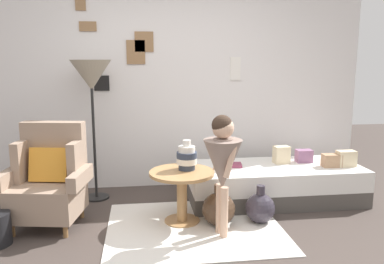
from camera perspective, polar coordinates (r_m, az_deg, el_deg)
ground_plane at (r=3.23m, az=-0.43°, el=-18.20°), size 12.00×12.00×0.00m
gallery_wall at (r=4.79m, az=-3.42°, el=7.45°), size 4.80×0.12×2.60m
rug at (r=3.77m, az=0.35°, el=-13.77°), size 1.62×1.35×0.01m
armchair at (r=3.95m, az=-20.18°, el=-6.58°), size 0.83×0.68×0.97m
daybed at (r=4.48m, az=11.95°, el=-7.33°), size 1.90×0.80×0.40m
pillow_head at (r=4.61m, az=21.66°, el=-3.64°), size 0.20×0.12×0.17m
pillow_mid at (r=4.54m, az=19.79°, el=-3.95°), size 0.21×0.13×0.14m
pillow_back at (r=4.65m, az=16.09°, el=-3.39°), size 0.18×0.12×0.14m
pillow_extra at (r=4.53m, az=12.99°, el=-3.27°), size 0.18×0.13×0.19m
side_table at (r=3.76m, az=-1.49°, el=-7.80°), size 0.62×0.62×0.51m
vase_striped at (r=3.75m, az=-0.77°, el=-3.73°), size 0.20×0.20×0.29m
floor_lamp at (r=4.38m, az=-14.55°, el=7.48°), size 0.44×0.44×1.56m
person_child at (r=3.39m, az=4.51°, el=-4.13°), size 0.34×0.34×1.10m
book_on_daybed at (r=4.33m, az=5.81°, el=-4.83°), size 0.24×0.19×0.03m
demijohn_near at (r=3.77m, az=3.92°, el=-11.15°), size 0.32×0.32×0.40m
demijohn_far at (r=3.88m, az=9.96°, el=-10.89°), size 0.29×0.29×0.37m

